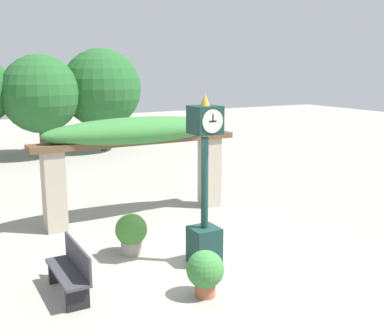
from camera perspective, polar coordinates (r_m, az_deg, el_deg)
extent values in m
plane|color=gray|center=(9.75, 1.86, -11.27)|extent=(60.00, 60.00, 0.00)
cube|color=#14332D|center=(9.65, 1.47, -9.14)|extent=(0.54, 0.54, 0.74)
cylinder|color=#14332D|center=(9.26, 1.51, -1.74)|extent=(0.14, 0.14, 1.82)
cylinder|color=gold|center=(9.09, 1.54, 3.95)|extent=(0.23, 0.23, 0.04)
cube|color=#14332D|center=(9.05, 1.55, 5.73)|extent=(0.53, 0.53, 0.53)
cylinder|color=beige|center=(8.82, 2.46, 5.56)|extent=(0.43, 0.02, 0.43)
cylinder|color=beige|center=(9.29, 0.68, 5.89)|extent=(0.43, 0.02, 0.43)
cube|color=black|center=(8.81, 2.51, 5.55)|extent=(0.15, 0.01, 0.02)
cube|color=black|center=(8.80, 2.51, 5.97)|extent=(0.02, 0.01, 0.14)
cone|color=gold|center=(9.02, 1.56, 8.12)|extent=(0.18, 0.18, 0.23)
cube|color=#A89E89|center=(11.77, -16.03, -2.66)|extent=(0.48, 0.48, 1.93)
cube|color=#A89E89|center=(13.34, 2.09, -0.49)|extent=(0.48, 0.48, 1.93)
cube|color=brown|center=(11.98, -6.06, 3.07)|extent=(5.36, 0.13, 0.15)
cube|color=brown|center=(12.13, -6.36, 3.17)|extent=(5.36, 0.13, 0.15)
cube|color=brown|center=(12.27, -6.65, 3.27)|extent=(5.36, 0.13, 0.15)
cube|color=brown|center=(12.42, -6.94, 3.37)|extent=(5.36, 0.13, 0.15)
ellipsoid|color=#387A38|center=(12.16, -6.53, 4.38)|extent=(4.77, 1.08, 0.70)
cylinder|color=#9E563D|center=(8.46, 1.56, -14.16)|extent=(0.35, 0.35, 0.24)
sphere|color=#387A38|center=(8.30, 1.57, -11.90)|extent=(0.65, 0.65, 0.65)
cylinder|color=gray|center=(10.24, -7.17, -9.32)|extent=(0.44, 0.44, 0.28)
sphere|color=#427F33|center=(10.11, -7.22, -7.25)|extent=(0.66, 0.66, 0.66)
cube|color=#38383D|center=(8.62, -14.56, -11.88)|extent=(0.42, 1.46, 0.05)
cube|color=#38383D|center=(8.57, -13.41, -10.16)|extent=(0.04, 1.46, 0.45)
cube|color=black|center=(9.23, -15.44, -11.78)|extent=(0.38, 0.08, 0.39)
cube|color=black|center=(8.20, -13.39, -14.82)|extent=(0.38, 0.08, 0.39)
cylinder|color=brown|center=(21.64, -17.24, 3.27)|extent=(0.28, 0.28, 1.54)
sphere|color=#235B28|center=(21.46, -17.56, 8.37)|extent=(3.31, 3.31, 3.31)
cylinder|color=brown|center=(22.65, -10.47, 4.05)|extent=(0.28, 0.28, 1.61)
sphere|color=#235B28|center=(22.46, -10.67, 9.26)|extent=(3.59, 3.59, 3.59)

